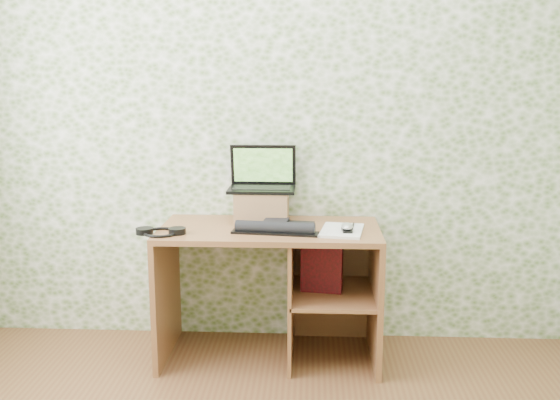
# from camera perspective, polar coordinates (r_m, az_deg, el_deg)

# --- Properties ---
(wall_back) EXTENTS (3.50, 0.00, 3.50)m
(wall_back) POSITION_cam_1_polar(r_m,az_deg,el_deg) (3.62, -0.66, 7.13)
(wall_back) COLOR white
(wall_back) RESTS_ON ground
(desk) EXTENTS (1.20, 0.60, 0.75)m
(desk) POSITION_cam_1_polar(r_m,az_deg,el_deg) (3.50, 0.37, -6.71)
(desk) COLOR brown
(desk) RESTS_ON floor
(riser) EXTENTS (0.30, 0.25, 0.18)m
(riser) POSITION_cam_1_polar(r_m,az_deg,el_deg) (3.53, -1.66, -0.56)
(riser) COLOR olive
(riser) RESTS_ON desk
(laptop) EXTENTS (0.38, 0.26, 0.25)m
(laptop) POSITION_cam_1_polar(r_m,az_deg,el_deg) (3.54, -1.62, 1.91)
(laptop) COLOR black
(laptop) RESTS_ON riser
(keyboard) EXTENTS (0.47, 0.28, 0.06)m
(keyboard) POSITION_cam_1_polar(r_m,az_deg,el_deg) (3.33, -0.40, -2.46)
(keyboard) COLOR black
(keyboard) RESTS_ON desk
(headphones) EXTENTS (0.26, 0.20, 0.03)m
(headphones) POSITION_cam_1_polar(r_m,az_deg,el_deg) (3.33, -10.84, -2.86)
(headphones) COLOR black
(headphones) RESTS_ON desk
(notepad) EXTENTS (0.26, 0.33, 0.01)m
(notepad) POSITION_cam_1_polar(r_m,az_deg,el_deg) (3.33, 5.68, -2.79)
(notepad) COLOR silver
(notepad) RESTS_ON desk
(mouse) EXTENTS (0.07, 0.10, 0.03)m
(mouse) POSITION_cam_1_polar(r_m,az_deg,el_deg) (3.28, 6.15, -2.58)
(mouse) COLOR #BCBCBE
(mouse) RESTS_ON notepad
(pen) EXTENTS (0.03, 0.15, 0.01)m
(pen) POSITION_cam_1_polar(r_m,az_deg,el_deg) (3.38, 6.67, -2.42)
(pen) COLOR black
(pen) RESTS_ON notepad
(red_box) EXTENTS (0.23, 0.10, 0.27)m
(red_box) POSITION_cam_1_polar(r_m,az_deg,el_deg) (3.46, 3.84, -6.20)
(red_box) COLOR maroon
(red_box) RESTS_ON desk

